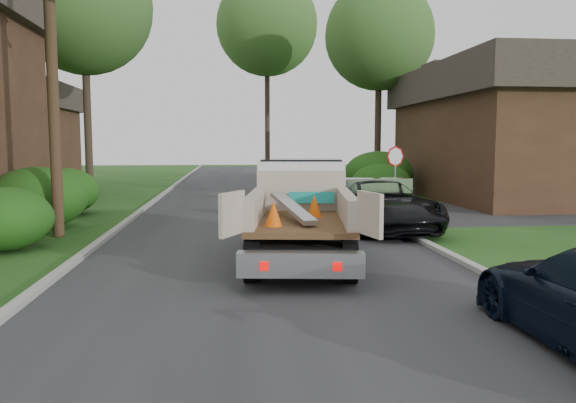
% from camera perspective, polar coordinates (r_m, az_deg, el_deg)
% --- Properties ---
extents(ground, '(120.00, 120.00, 0.00)m').
position_cam_1_polar(ground, '(11.20, -1.71, -7.24)').
color(ground, '#1D4A15').
rests_on(ground, ground).
extents(road, '(8.00, 90.00, 0.02)m').
position_cam_1_polar(road, '(21.05, -3.77, -1.09)').
color(road, '#28282B').
rests_on(road, ground).
extents(side_street, '(16.00, 7.00, 0.02)m').
position_cam_1_polar(side_street, '(23.78, 26.62, -0.90)').
color(side_street, '#28282B').
rests_on(side_street, ground).
extents(curb_left, '(0.20, 90.00, 0.12)m').
position_cam_1_polar(curb_left, '(21.28, -14.87, -1.05)').
color(curb_left, '#9E9E99').
rests_on(curb_left, ground).
extents(curb_right, '(0.20, 90.00, 0.12)m').
position_cam_1_polar(curb_right, '(21.59, 7.17, -0.80)').
color(curb_right, '#9E9E99').
rests_on(curb_right, ground).
extents(stop_sign, '(0.71, 0.32, 2.48)m').
position_cam_1_polar(stop_sign, '(20.78, 10.82, 3.63)').
color(stop_sign, slate).
rests_on(stop_sign, ground).
extents(utility_pole, '(2.42, 1.25, 10.00)m').
position_cam_1_polar(utility_pole, '(16.74, -22.89, 14.45)').
color(utility_pole, '#382619').
rests_on(utility_pole, ground).
extents(house_right, '(9.72, 12.96, 6.20)m').
position_cam_1_polar(house_right, '(28.46, 23.17, 6.61)').
color(house_right, '#3B2418').
rests_on(house_right, ground).
extents(hedge_left_a, '(2.34, 2.34, 1.53)m').
position_cam_1_polar(hedge_left_a, '(14.99, -27.04, -1.59)').
color(hedge_left_a, '#1B4910').
rests_on(hedge_left_a, ground).
extents(hedge_left_b, '(2.86, 2.86, 1.87)m').
position_cam_1_polar(hedge_left_b, '(18.35, -24.05, 0.32)').
color(hedge_left_b, '#1B4910').
rests_on(hedge_left_b, ground).
extents(hedge_left_c, '(2.60, 2.60, 1.70)m').
position_cam_1_polar(hedge_left_c, '(21.78, -21.96, 0.97)').
color(hedge_left_c, '#1B4910').
rests_on(hedge_left_c, ground).
extents(hedge_right_a, '(2.60, 2.60, 1.70)m').
position_cam_1_polar(hedge_right_a, '(24.83, 9.44, 1.85)').
color(hedge_right_a, '#1B4910').
rests_on(hedge_right_a, ground).
extents(hedge_right_b, '(3.38, 3.38, 2.21)m').
position_cam_1_polar(hedge_right_b, '(27.89, 9.20, 2.81)').
color(hedge_right_b, '#1B4910').
rests_on(hedge_right_b, ground).
extents(tree_left_far, '(6.40, 6.40, 12.20)m').
position_cam_1_polar(tree_left_far, '(29.38, -20.06, 18.15)').
color(tree_left_far, '#2D2119').
rests_on(tree_left_far, ground).
extents(tree_right_far, '(6.00, 6.00, 11.50)m').
position_cam_1_polar(tree_right_far, '(32.53, 9.26, 16.27)').
color(tree_right_far, '#2D2119').
rests_on(tree_right_far, ground).
extents(tree_center_far, '(7.20, 7.20, 14.60)m').
position_cam_1_polar(tree_center_far, '(41.84, -2.15, 17.46)').
color(tree_center_far, '#2D2119').
rests_on(tree_center_far, ground).
extents(flatbed_truck, '(3.10, 5.99, 2.17)m').
position_cam_1_polar(flatbed_truck, '(12.94, 1.33, -0.16)').
color(flatbed_truck, black).
rests_on(flatbed_truck, ground).
extents(black_pickup, '(3.03, 5.58, 1.48)m').
position_cam_1_polar(black_pickup, '(16.86, 9.19, -0.35)').
color(black_pickup, black).
rests_on(black_pickup, ground).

